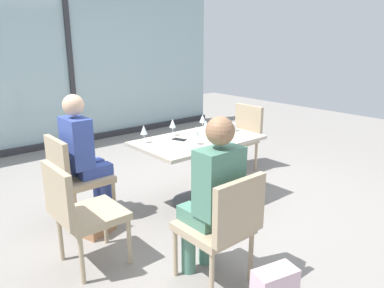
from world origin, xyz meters
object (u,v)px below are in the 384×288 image
object	(u,v)px
coffee_cup	(233,127)
person_front_left	(213,192)
person_far_left	(83,151)
wine_glass_1	(213,129)
wine_glass_5	(206,125)
wine_glass_3	(222,125)
wine_glass_4	(173,124)
wine_glass_6	(196,132)
handbag_1	(99,220)
chair_side_end	(80,209)
chair_far_right	(241,134)
wine_glass_2	(203,119)
handbag_0	(275,288)
chair_far_left	(74,174)
wine_glass_0	(144,130)
chair_front_left	(223,223)
dining_table_main	(198,156)
cell_phone_on_table	(179,139)

from	to	relation	value
coffee_cup	person_front_left	bearing A→B (deg)	-141.51
person_far_left	wine_glass_1	xyz separation A→B (m)	(1.11, -0.64, 0.16)
wine_glass_5	coffee_cup	size ratio (longest dim) A/B	2.06
wine_glass_1	wine_glass_3	bearing A→B (deg)	20.56
wine_glass_3	wine_glass_4	distance (m)	0.54
wine_glass_6	handbag_1	distance (m)	1.24
person_far_left	handbag_1	bearing A→B (deg)	-100.53
wine_glass_3	coffee_cup	distance (m)	0.29
person_front_left	wine_glass_4	size ratio (longest dim) A/B	6.81
chair_side_end	person_far_left	world-z (taller)	person_far_left
person_front_left	wine_glass_4	distance (m)	1.51
wine_glass_3	wine_glass_5	bearing A→B (deg)	150.09
chair_far_right	wine_glass_6	xyz separation A→B (m)	(-1.34, -0.60, 0.37)
wine_glass_2	handbag_0	size ratio (longest dim) A/B	0.62
wine_glass_5	wine_glass_6	distance (m)	0.29
chair_side_end	wine_glass_1	distance (m)	1.56
chair_far_left	handbag_0	distance (m)	2.12
chair_side_end	wine_glass_3	world-z (taller)	wine_glass_3
person_front_left	handbag_0	size ratio (longest dim) A/B	4.20
wine_glass_0	wine_glass_2	world-z (taller)	same
chair_side_end	person_far_left	distance (m)	0.89
wine_glass_0	coffee_cup	size ratio (longest dim) A/B	2.06
chair_side_end	wine_glass_4	size ratio (longest dim) A/B	4.70
wine_glass_5	wine_glass_6	bearing A→B (deg)	-152.44
wine_glass_5	wine_glass_6	world-z (taller)	same
handbag_1	wine_glass_2	bearing A→B (deg)	-11.30
chair_front_left	person_far_left	world-z (taller)	person_far_left
person_front_left	wine_glass_2	xyz separation A→B (m)	(1.09, 1.32, 0.16)
dining_table_main	wine_glass_4	xyz separation A→B (m)	(-0.12, 0.28, 0.32)
chair_far_left	wine_glass_6	world-z (taller)	wine_glass_6
wine_glass_2	handbag_1	xyz separation A→B (m)	(-1.44, -0.16, -0.72)
person_front_left	person_far_left	distance (m)	1.55
chair_far_left	wine_glass_4	world-z (taller)	wine_glass_4
chair_front_left	person_far_left	xyz separation A→B (m)	(-0.28, 1.63, 0.20)
coffee_cup	cell_phone_on_table	xyz separation A→B (m)	(-0.70, 0.11, -0.04)
chair_front_left	chair_side_end	world-z (taller)	same
coffee_cup	wine_glass_3	bearing A→B (deg)	-161.72
person_front_left	handbag_1	distance (m)	1.33
chair_front_left	wine_glass_5	bearing A→B (deg)	52.30
person_front_left	wine_glass_0	distance (m)	1.34
wine_glass_1	coffee_cup	xyz separation A→B (m)	(0.49, 0.17, -0.09)
chair_front_left	handbag_1	size ratio (longest dim) A/B	2.90
dining_table_main	wine_glass_6	xyz separation A→B (m)	(-0.16, -0.14, 0.32)
wine_glass_6	handbag_0	xyz separation A→B (m)	(-0.54, -1.43, -0.72)
handbag_0	wine_glass_5	bearing A→B (deg)	76.33
wine_glass_6	coffee_cup	size ratio (longest dim) A/B	2.06
chair_far_left	handbag_1	bearing A→B (deg)	-83.80
wine_glass_3	wine_glass_5	world-z (taller)	same
coffee_cup	chair_far_left	bearing A→B (deg)	164.62
wine_glass_2	handbag_1	world-z (taller)	wine_glass_2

